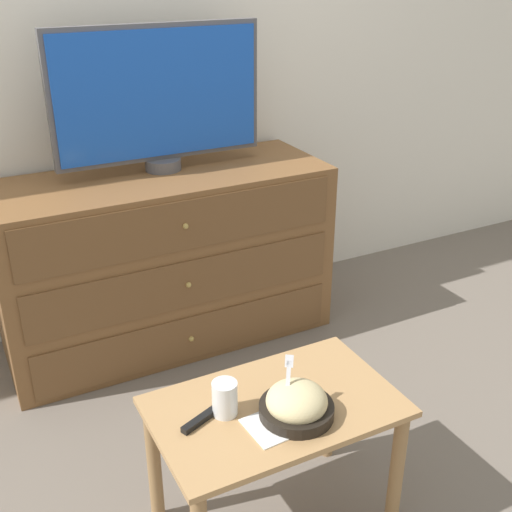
% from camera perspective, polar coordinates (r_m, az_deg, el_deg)
% --- Properties ---
extents(ground_plane, '(12.00, 12.00, 0.00)m').
position_cam_1_polar(ground_plane, '(3.42, -9.27, -4.40)').
color(ground_plane, '#70665B').
extents(wall_back, '(12.00, 0.05, 2.60)m').
position_cam_1_polar(wall_back, '(3.03, -11.21, 17.70)').
color(wall_back, white).
rests_on(wall_back, ground_plane).
extents(dresser, '(1.48, 0.57, 0.81)m').
position_cam_1_polar(dresser, '(2.97, -8.03, -0.30)').
color(dresser, brown).
rests_on(dresser, ground_plane).
extents(tv, '(0.92, 0.16, 0.62)m').
position_cam_1_polar(tv, '(2.82, -8.66, 13.80)').
color(tv, '#515156').
rests_on(tv, dresser).
extents(coffee_table, '(0.73, 0.45, 0.48)m').
position_cam_1_polar(coffee_table, '(2.00, 1.70, -15.12)').
color(coffee_table, tan).
rests_on(coffee_table, ground_plane).
extents(takeout_bowl, '(0.22, 0.22, 0.17)m').
position_cam_1_polar(takeout_bowl, '(1.88, 3.63, -13.00)').
color(takeout_bowl, black).
rests_on(takeout_bowl, coffee_table).
extents(drink_cup, '(0.07, 0.07, 0.11)m').
position_cam_1_polar(drink_cup, '(1.88, -2.79, -12.68)').
color(drink_cup, '#9E6638').
rests_on(drink_cup, coffee_table).
extents(napkin, '(0.15, 0.15, 0.00)m').
position_cam_1_polar(napkin, '(1.86, 1.48, -14.85)').
color(napkin, white).
rests_on(napkin, coffee_table).
extents(remote_control, '(0.16, 0.08, 0.02)m').
position_cam_1_polar(remote_control, '(1.88, -4.64, -14.09)').
color(remote_control, black).
rests_on(remote_control, coffee_table).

